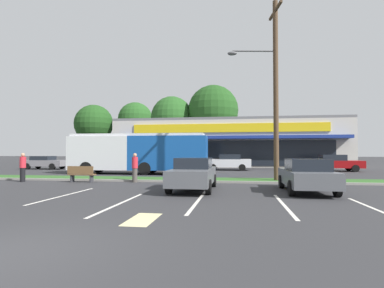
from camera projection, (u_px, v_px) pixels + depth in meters
name	position (u px, v px, depth m)	size (l,w,h in m)	color
ground_plane	(3.00, 254.00, 5.28)	(240.00, 240.00, 0.00)	#2D2D30
grass_median	(172.00, 179.00, 19.13)	(56.00, 2.20, 0.12)	#2D5B23
curb_lip	(168.00, 181.00, 17.92)	(56.00, 0.24, 0.12)	gray
parking_stripe_0	(64.00, 195.00, 12.43)	(0.12, 4.80, 0.01)	silver
parking_stripe_1	(120.00, 204.00, 10.45)	(0.12, 4.80, 0.01)	silver
parking_stripe_2	(197.00, 202.00, 10.82)	(0.12, 4.80, 0.01)	silver
parking_stripe_3	(284.00, 205.00, 10.18)	(0.12, 4.80, 0.01)	silver
parking_stripe_4	(378.00, 210.00, 9.26)	(0.12, 4.80, 0.01)	silver
lot_arrow	(142.00, 219.00, 8.00)	(0.70, 1.60, 0.01)	beige
storefront_building	(229.00, 144.00, 40.51)	(27.78, 13.31, 5.84)	#BCB7AD
tree_far_left	(94.00, 124.00, 54.26)	(6.79, 6.79, 10.24)	#473323
tree_left	(135.00, 120.00, 53.41)	(6.06, 6.06, 10.53)	#473323
tree_mid_left	(172.00, 117.00, 48.77)	(6.69, 6.69, 10.72)	#473323
tree_mid	(213.00, 110.00, 47.47)	(7.80, 7.80, 12.24)	#473323
utility_pole	(274.00, 85.00, 18.12)	(3.11, 2.39, 10.86)	#4C3826
city_bus	(139.00, 152.00, 24.80)	(11.28, 2.93, 3.25)	#144793
bus_stop_bench	(81.00, 174.00, 17.89)	(1.60, 0.45, 0.95)	brown
car_0	(116.00, 162.00, 30.68)	(4.50, 1.89, 1.51)	silver
car_1	(193.00, 173.00, 14.24)	(1.91, 4.62, 1.51)	#515459
car_2	(306.00, 175.00, 13.44)	(1.97, 4.44, 1.48)	#515459
car_3	(228.00, 162.00, 29.85)	(4.47, 2.02, 1.56)	silver
car_4	(45.00, 162.00, 31.74)	(4.47, 1.94, 1.37)	slate
car_5	(335.00, 163.00, 28.17)	(4.67, 1.88, 1.54)	maroon
pedestrian_near_bench	(135.00, 168.00, 17.88)	(0.34, 0.34, 1.71)	#47423D
pedestrian_by_pole	(23.00, 167.00, 18.16)	(0.35, 0.35, 1.72)	black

